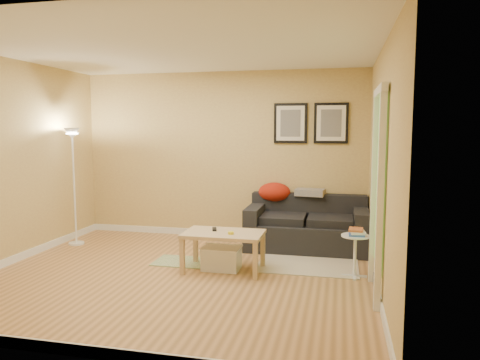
{
  "coord_description": "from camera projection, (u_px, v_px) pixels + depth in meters",
  "views": [
    {
      "loc": [
        1.84,
        -4.91,
        1.72
      ],
      "look_at": [
        0.55,
        0.85,
        1.05
      ],
      "focal_mm": 33.96,
      "sensor_mm": 36.0,
      "label": 1
    }
  ],
  "objects": [
    {
      "name": "red_throw",
      "position": [
        274.0,
        192.0,
        6.84
      ],
      "size": [
        0.48,
        0.36,
        0.28
      ],
      "primitive_type": null,
      "color": "#BB2F11",
      "rests_on": "sofa"
    },
    {
      "name": "wall_front",
      "position": [
        79.0,
        187.0,
        3.27
      ],
      "size": [
        4.5,
        0.0,
        4.5
      ],
      "primitive_type": "plane",
      "rotation": [
        -1.57,
        0.0,
        0.0
      ],
      "color": "#D1B86B",
      "rests_on": "ground"
    },
    {
      "name": "area_rug",
      "position": [
        307.0,
        265.0,
        5.71
      ],
      "size": [
        1.25,
        0.85,
        0.01
      ],
      "primitive_type": "cube",
      "color": "#B8AA92",
      "rests_on": "ground"
    },
    {
      "name": "side_table",
      "position": [
        355.0,
        256.0,
        5.26
      ],
      "size": [
        0.33,
        0.33,
        0.5
      ],
      "primitive_type": null,
      "color": "white",
      "rests_on": "ground"
    },
    {
      "name": "framed_print_right",
      "position": [
        331.0,
        123.0,
        6.7
      ],
      "size": [
        0.5,
        0.04,
        0.6
      ],
      "primitive_type": null,
      "color": "black",
      "rests_on": "wall_back"
    },
    {
      "name": "sofa",
      "position": [
        307.0,
        223.0,
        6.49
      ],
      "size": [
        1.7,
        0.9,
        0.75
      ],
      "primitive_type": null,
      "color": "black",
      "rests_on": "ground"
    },
    {
      "name": "plaid_throw",
      "position": [
        310.0,
        192.0,
        6.73
      ],
      "size": [
        0.45,
        0.32,
        0.1
      ],
      "primitive_type": null,
      "rotation": [
        0.0,
        0.0,
        -0.14
      ],
      "color": "tan",
      "rests_on": "sofa"
    },
    {
      "name": "wall_back",
      "position": [
        222.0,
        155.0,
        7.15
      ],
      "size": [
        4.5,
        0.0,
        4.5
      ],
      "primitive_type": "plane",
      "rotation": [
        1.57,
        0.0,
        0.0
      ],
      "color": "#D1B86B",
      "rests_on": "ground"
    },
    {
      "name": "remote_control",
      "position": [
        214.0,
        229.0,
        5.59
      ],
      "size": [
        0.1,
        0.17,
        0.02
      ],
      "primitive_type": "cube",
      "rotation": [
        0.0,
        0.0,
        0.3
      ],
      "color": "black",
      "rests_on": "coffee_table"
    },
    {
      "name": "baseboard_front",
      "position": [
        87.0,
        351.0,
        3.42
      ],
      "size": [
        4.5,
        0.02,
        0.1
      ],
      "primitive_type": "cube",
      "color": "white",
      "rests_on": "ground"
    },
    {
      "name": "baseboard_right",
      "position": [
        376.0,
        285.0,
        4.86
      ],
      "size": [
        0.02,
        4.0,
        0.1
      ],
      "primitive_type": "cube",
      "color": "white",
      "rests_on": "ground"
    },
    {
      "name": "framed_print_left",
      "position": [
        291.0,
        123.0,
        6.83
      ],
      "size": [
        0.5,
        0.04,
        0.6
      ],
      "primitive_type": null,
      "color": "black",
      "rests_on": "wall_back"
    },
    {
      "name": "doorway",
      "position": [
        377.0,
        197.0,
        4.61
      ],
      "size": [
        0.12,
        1.01,
        2.13
      ],
      "primitive_type": null,
      "color": "white",
      "rests_on": "ground"
    },
    {
      "name": "wall_right",
      "position": [
        381.0,
        169.0,
        4.72
      ],
      "size": [
        0.0,
        4.0,
        4.0
      ],
      "primitive_type": "plane",
      "rotation": [
        1.57,
        0.0,
        -1.57
      ],
      "color": "#D1B86B",
      "rests_on": "ground"
    },
    {
      "name": "tape_roll",
      "position": [
        231.0,
        233.0,
        5.36
      ],
      "size": [
        0.07,
        0.07,
        0.03
      ],
      "primitive_type": "cylinder",
      "color": "yellow",
      "rests_on": "coffee_table"
    },
    {
      "name": "book_stack",
      "position": [
        357.0,
        232.0,
        5.24
      ],
      "size": [
        0.21,
        0.26,
        0.07
      ],
      "primitive_type": null,
      "rotation": [
        0.0,
        0.0,
        -0.14
      ],
      "color": "#3558A1",
      "rests_on": "side_table"
    },
    {
      "name": "baseboard_left",
      "position": [
        14.0,
        259.0,
        5.83
      ],
      "size": [
        0.02,
        4.0,
        0.1
      ],
      "primitive_type": "cube",
      "color": "white",
      "rests_on": "ground"
    },
    {
      "name": "coffee_table",
      "position": [
        224.0,
        251.0,
        5.5
      ],
      "size": [
        1.06,
        0.78,
        0.48
      ],
      "primitive_type": null,
      "rotation": [
        0.0,
        0.0,
        -0.22
      ],
      "color": "tan",
      "rests_on": "ground"
    },
    {
      "name": "storage_bin",
      "position": [
        222.0,
        258.0,
        5.56
      ],
      "size": [
        0.46,
        0.34,
        0.28
      ],
      "primitive_type": null,
      "color": "white",
      "rests_on": "ground"
    },
    {
      "name": "floor",
      "position": [
        179.0,
        275.0,
        5.35
      ],
      "size": [
        4.5,
        4.5,
        0.0
      ],
      "primitive_type": "plane",
      "color": "tan",
      "rests_on": "ground"
    },
    {
      "name": "baseboard_back",
      "position": [
        222.0,
        233.0,
        7.28
      ],
      "size": [
        4.5,
        0.02,
        0.1
      ],
      "primitive_type": "cube",
      "color": "white",
      "rests_on": "ground"
    },
    {
      "name": "green_runner",
      "position": [
        182.0,
        262.0,
        5.88
      ],
      "size": [
        0.7,
        0.5,
        0.01
      ],
      "primitive_type": "cube",
      "color": "#668C4C",
      "rests_on": "ground"
    },
    {
      "name": "floor_lamp",
      "position": [
        74.0,
        190.0,
        6.69
      ],
      "size": [
        0.23,
        0.23,
        1.74
      ],
      "primitive_type": null,
      "color": "white",
      "rests_on": "ground"
    },
    {
      "name": "ceiling",
      "position": [
        175.0,
        49.0,
        5.06
      ],
      "size": [
        4.5,
        4.5,
        0.0
      ],
      "primitive_type": "plane",
      "rotation": [
        3.14,
        0.0,
        0.0
      ],
      "color": "white",
      "rests_on": "wall_back"
    },
    {
      "name": "wall_left",
      "position": [
        8.0,
        162.0,
        5.69
      ],
      "size": [
        0.0,
        4.0,
        4.0
      ],
      "primitive_type": "plane",
      "rotation": [
        1.57,
        0.0,
        1.57
      ],
      "color": "#D1B86B",
      "rests_on": "ground"
    }
  ]
}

